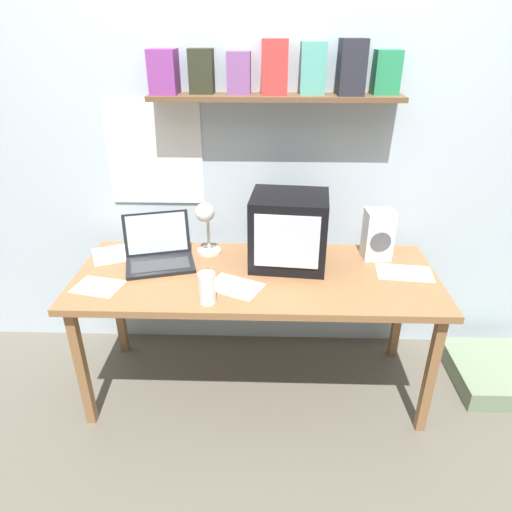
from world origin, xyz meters
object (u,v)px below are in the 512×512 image
Objects in this scene: juice_glass at (207,289)px; floor_cushion at (497,373)px; computer_mouse at (206,274)px; loose_paper_near_laptop at (404,273)px; desk_lamp at (206,221)px; loose_paper_near_monitor at (98,287)px; crt_monitor at (289,230)px; laptop at (159,251)px; printed_handout at (117,254)px; open_notebook at (235,287)px; space_heater at (378,235)px; corner_desk at (256,284)px.

floor_cushion is (1.59, 0.34, -0.73)m from juice_glass.
loose_paper_near_laptop is (0.99, 0.07, -0.01)m from computer_mouse.
desk_lamp is at bearing 95.24° from computer_mouse.
desk_lamp is 0.63m from loose_paper_near_monitor.
juice_glass is at bearing -168.02° from floor_cushion.
laptop is (-0.68, 0.00, -0.13)m from crt_monitor.
printed_handout is 2.25m from floor_cushion.
loose_paper_near_monitor is at bearing -178.18° from open_notebook.
floor_cushion is at bearing 3.91° from computer_mouse.
floor_cushion is at bearing 3.16° from crt_monitor.
floor_cushion is (0.63, 0.04, -0.67)m from loose_paper_near_laptop.
desk_lamp reaches higher than space_heater.
loose_paper_near_laptop is (1.50, 0.18, 0.00)m from loose_paper_near_monitor.
juice_glass is (-0.21, -0.27, 0.12)m from corner_desk.
computer_mouse is at bearing 149.03° from open_notebook.
juice_glass is 0.51× the size of loose_paper_near_laptop.
corner_desk is 0.17m from open_notebook.
desk_lamp is 0.42m from open_notebook.
space_heater reaches higher than loose_paper_near_laptop.
loose_paper_near_laptop is 0.92m from floor_cushion.
laptop is at bearing -174.52° from crt_monitor.
loose_paper_near_monitor and printed_handout have the same top height.
corner_desk is 0.32m from crt_monitor.
laptop is at bearing 127.92° from juice_glass.
laptop reaches higher than juice_glass.
open_notebook is (-0.10, -0.13, 0.06)m from corner_desk.
juice_glass is at bearing -12.15° from loose_paper_near_monitor.
space_heater is at bearing 15.74° from computer_mouse.
printed_handout is at bearing 140.06° from juice_glass.
corner_desk is 0.79m from printed_handout.
loose_paper_near_laptop is (0.58, -0.09, -0.18)m from crt_monitor.
juice_glass is 0.50× the size of open_notebook.
laptop reaches higher than loose_paper_near_laptop.
printed_handout is (-1.51, 0.17, 0.00)m from loose_paper_near_laptop.
open_notebook is (-0.26, -0.25, -0.18)m from crt_monitor.
open_notebook is 0.86m from loose_paper_near_laptop.
crt_monitor is 0.47m from computer_mouse.
laptop is 0.37m from loose_paper_near_monitor.
juice_glass is 1.00m from loose_paper_near_laptop.
laptop is 1.33× the size of desk_lamp.
space_heater is at bearing 17.97° from corner_desk.
open_notebook is at bearing -126.54° from corner_desk.
floor_cushion is (1.48, 0.20, -0.67)m from open_notebook.
open_notebook reaches higher than floor_cushion.
loose_paper_near_laptop is at bearing 6.92° from loose_paper_near_monitor.
crt_monitor is 0.97m from loose_paper_near_monitor.
loose_paper_near_laptop is (1.26, -0.09, -0.06)m from laptop.
corner_desk is 3.63× the size of floor_cushion.
juice_glass is at bearing -162.69° from loose_paper_near_laptop.
computer_mouse is at bearing 12.33° from loose_paper_near_monitor.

